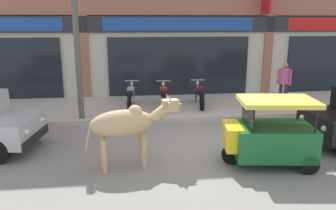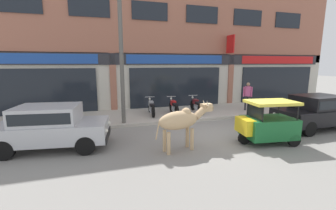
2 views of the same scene
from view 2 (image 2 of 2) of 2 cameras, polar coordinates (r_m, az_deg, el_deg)
name	(u,v)px [view 2 (image 2 of 2)]	position (r m, az deg, el deg)	size (l,w,h in m)	color
ground_plane	(223,135)	(9.28, 13.72, -7.41)	(90.00, 90.00, 0.00)	gray
sidewalk	(186,113)	(12.68, 4.67, -1.98)	(19.00, 3.48, 0.14)	#B7AFA3
shop_building	(175,34)	(14.36, 1.88, 17.55)	(23.00, 1.40, 9.56)	#9E604C
cow	(181,120)	(7.24, 3.38, -3.92)	(2.13, 0.80, 1.61)	tan
car_0	(316,110)	(11.61, 33.50, -1.14)	(3.65, 1.70, 1.46)	black
car_1	(51,125)	(8.34, -27.60, -4.55)	(3.75, 2.04, 1.46)	black
auto_rickshaw	(267,125)	(8.73, 23.76, -4.65)	(2.06, 1.37, 1.52)	black
motorcycle_0	(151,107)	(11.82, -4.23, -0.63)	(0.52, 1.81, 0.88)	black
motorcycle_1	(174,107)	(11.97, 1.49, -0.47)	(0.52, 1.81, 0.88)	black
motorcycle_2	(196,105)	(12.49, 7.19, -0.08)	(0.52, 1.81, 0.88)	black
pedestrian	(248,93)	(13.62, 19.58, 2.82)	(0.42, 0.33, 1.60)	#2D2D33
utility_pole	(122,59)	(10.10, -11.72, 11.33)	(0.18, 0.18, 5.69)	#595651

